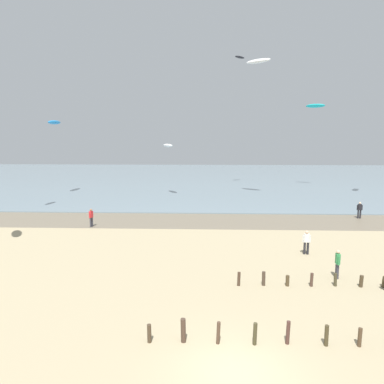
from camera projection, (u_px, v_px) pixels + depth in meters
name	position (u px, v px, depth m)	size (l,w,h in m)	color
ground_plane	(235.00, 372.00, 12.40)	(160.00, 160.00, 0.00)	tan
wet_sand_strip	(216.00, 221.00, 35.02)	(120.00, 6.60, 0.01)	#7A6D59
sea	(211.00, 178.00, 72.85)	(160.00, 70.00, 0.10)	gray
groyne_mid	(359.00, 281.00, 19.45)	(13.50, 0.35, 0.86)	#473326
person_nearest_camera	(91.00, 217.00, 32.59)	(0.33, 0.54, 1.71)	#383842
person_mid_beach	(306.00, 242.00, 24.86)	(0.57, 0.26, 1.71)	#232328
person_by_waterline	(360.00, 210.00, 36.01)	(0.57, 0.23, 1.71)	#232328
person_right_flank	(338.00, 263.00, 20.61)	(0.26, 0.57, 1.71)	#383842
kite_aloft_2	(315.00, 106.00, 56.16)	(2.99, 0.96, 0.48)	#19B2B7
kite_aloft_3	(240.00, 57.00, 54.80)	(2.10, 0.67, 0.34)	black
kite_aloft_4	(258.00, 61.00, 44.19)	(3.40, 1.09, 0.54)	white
kite_aloft_6	(168.00, 145.00, 48.72)	(2.79, 0.89, 0.45)	white
kite_aloft_8	(54.00, 122.00, 48.76)	(3.24, 1.04, 0.52)	#2384D1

